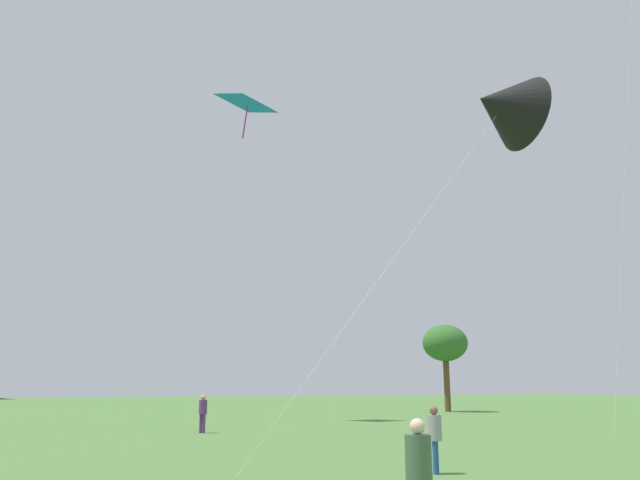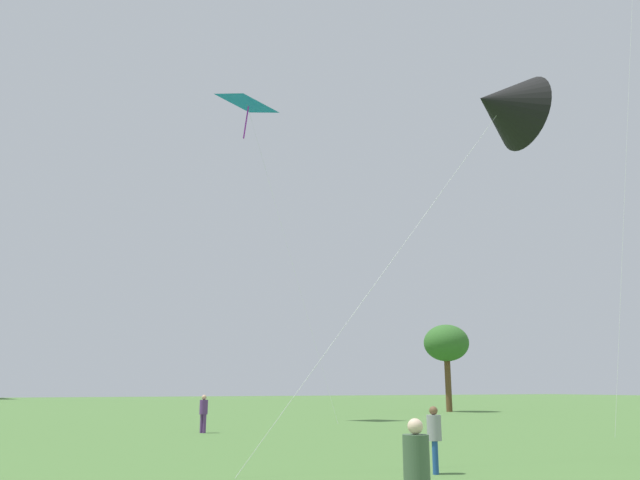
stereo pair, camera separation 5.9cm
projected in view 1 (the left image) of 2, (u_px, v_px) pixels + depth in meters
The scene contains 6 objects.
person_standing_0 at pixel (419, 471), 8.80m from camera, with size 0.38×0.38×1.71m.
person_standing_1 at pixel (203, 411), 29.85m from camera, with size 0.40×0.40×1.78m.
person_standing_4 at pixel (435, 434), 15.92m from camera, with size 0.37×0.37×1.67m.
kite_flying_0 at pixel (246, 104), 44.50m from camera, with size 6.66×6.90×22.71m.
kite_flying_3 at pixel (503, 107), 22.28m from camera, with size 11.13×2.99×13.54m.
park_tree_2 at pixel (445, 344), 56.43m from camera, with size 4.08×4.08×7.73m.
Camera 1 is at (-8.56, -7.25, 2.16)m, focal length 34.70 mm.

